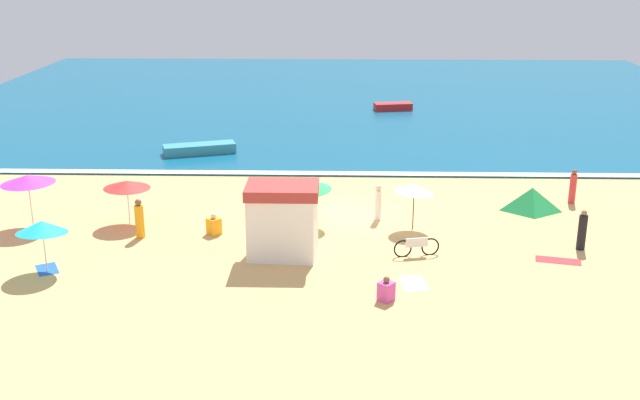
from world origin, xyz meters
The scene contains 22 objects.
ground_plane centered at (0.00, 0.00, 0.00)m, with size 60.00×60.00×0.00m, color #E5B26B.
ocean_water centered at (0.00, 28.00, 0.05)m, with size 60.00×44.00×0.10m, color #0F567A.
wave_breaker_foam centered at (0.00, 6.30, 0.10)m, with size 57.00×0.70×0.01m, color white.
lifeguard_cabana centered at (-2.42, -4.73, 1.45)m, with size 2.73×2.00×2.85m.
beach_umbrella_1 centered at (-10.96, -6.48, 1.74)m, with size 2.15×2.18×2.06m.
beach_umbrella_2 centered at (2.83, -1.61, 1.78)m, with size 1.76×1.73×2.03m.
beach_umbrella_3 centered at (-1.54, -1.28, 1.76)m, with size 2.64×2.64×2.02m.
beach_umbrella_4 centered at (-13.31, -1.78, 2.09)m, with size 2.26×2.26×2.28m.
beach_umbrella_5 centered at (-9.29, -1.31, 1.75)m, with size 2.27×2.26×1.94m.
beach_tent centered at (8.34, 0.73, 0.56)m, with size 2.10×1.64×1.12m.
parked_bicycle centered at (2.70, -4.62, 0.38)m, with size 1.79×0.44×0.76m.
beachgoer_0 centered at (10.52, 1.99, 0.77)m, with size 0.32×0.32×1.63m.
beachgoer_1 centered at (-5.45, -2.49, 0.38)m, with size 0.67×0.67×0.91m.
beachgoer_2 centered at (-8.41, -2.95, 0.77)m, with size 0.43×0.43×1.65m.
beachgoer_3 centered at (1.31, -8.56, 0.36)m, with size 0.63×0.63×0.87m.
beachgoer_4 centered at (1.40, -0.54, 0.80)m, with size 0.34×0.34×1.60m.
beachgoer_5 centered at (9.21, -3.77, 0.76)m, with size 0.36×0.36×1.63m.
beach_towel_0 centered at (-11.03, -6.30, 0.01)m, with size 1.18×1.36×0.01m.
beach_towel_1 centered at (2.36, -7.19, 0.01)m, with size 1.03×1.43×0.01m.
beach_towel_3 centered at (8.03, -4.97, 0.01)m, with size 1.77×1.01×0.01m.
small_boat_0 centered at (-8.33, 10.19, 0.37)m, with size 4.23×2.37×0.55m.
small_boat_1 centered at (3.59, 22.98, 0.35)m, with size 2.84×1.46×0.50m.
Camera 1 is at (-0.28, -31.59, 11.15)m, focal length 42.37 mm.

